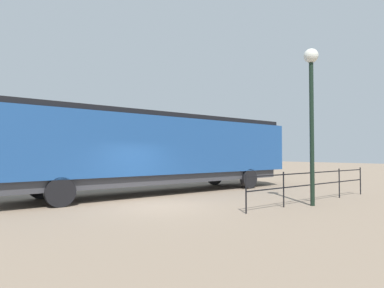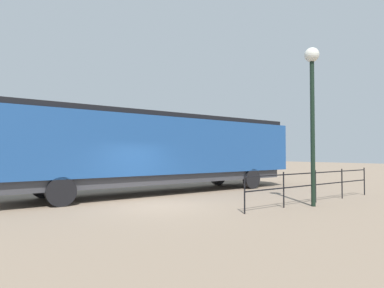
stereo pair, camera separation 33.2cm
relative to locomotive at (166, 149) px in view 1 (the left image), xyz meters
name	(u,v)px [view 1 (the left image)]	position (x,y,z in m)	size (l,w,h in m)	color
ground_plane	(157,206)	(3.41, -2.65, -2.20)	(120.00, 120.00, 0.00)	#84705B
locomotive	(166,149)	(0.00, 0.00, 0.00)	(3.15, 15.90, 3.89)	navy
lamp_post	(311,92)	(6.95, 2.01, 2.11)	(0.54, 0.54, 5.95)	black
platform_fence	(314,181)	(6.50, 2.87, -1.37)	(0.05, 8.08, 1.29)	black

